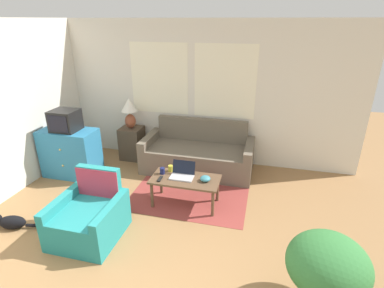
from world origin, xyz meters
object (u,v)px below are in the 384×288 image
table_lamp (130,110)px  snack_bowl (205,179)px  coffee_table (185,182)px  cat_black (10,222)px  potted_plant (327,268)px  laptop (182,174)px  armchair (90,217)px  cup_navy (171,168)px  cup_yellow (162,171)px  couch (198,155)px  tv_remote (160,179)px  television (65,120)px

table_lamp → snack_bowl: size_ratio=3.90×
coffee_table → cat_black: coffee_table is taller
table_lamp → potted_plant: size_ratio=0.73×
coffee_table → potted_plant: size_ratio=1.26×
table_lamp → potted_plant: bearing=-40.3°
cat_black → laptop: bearing=-162.9°
armchair → table_lamp: 2.43m
cup_navy → potted_plant: size_ratio=0.12×
cup_yellow → coffee_table: bearing=-8.5°
couch → potted_plant: 3.12m
couch → snack_bowl: 1.25m
snack_bowl → tv_remote: bearing=-169.6°
tv_remote → cup_navy: bearing=76.1°
television → laptop: 2.22m
cup_yellow → tv_remote: bearing=-82.4°
laptop → cat_black: 2.39m
table_lamp → cup_yellow: (1.08, -1.26, -0.50)m
couch → cup_navy: (-0.20, -1.01, 0.21)m
potted_plant → snack_bowl: bearing=136.2°
snack_bowl → cat_black: snack_bowl is taller
laptop → cup_yellow: laptop is taller
television → cup_yellow: (1.81, -0.35, -0.54)m
couch → television: 2.36m
television → coffee_table: television is taller
television → cat_black: bearing=-87.2°
cup_yellow → snack_bowl: cup_yellow is taller
laptop → cat_black: bearing=-150.5°
cat_black → cup_navy: bearing=-157.4°
cup_navy → potted_plant: bearing=-37.5°
couch → cat_black: couch is taller
cup_yellow → snack_bowl: (0.67, -0.06, -0.01)m
television → laptop: television is taller
potted_plant → cat_black: size_ratio=1.23×
cat_black → armchair: bearing=176.1°
table_lamp → coffee_table: 2.05m
table_lamp → tv_remote: bearing=-52.5°
television → cup_yellow: 1.92m
couch → laptop: size_ratio=5.79×
tv_remote → potted_plant: potted_plant is taller
armchair → cat_black: 1.14m
television → cat_black: size_ratio=0.66×
cup_navy → cat_black: cup_navy is taller
couch → potted_plant: bearing=-54.8°
television → tv_remote: bearing=-15.8°
armchair → laptop: bearing=46.7°
armchair → television: (-1.19, 1.35, 0.77)m
snack_bowl → potted_plant: (1.42, -1.36, 0.01)m
coffee_table → cup_navy: cup_navy is taller
laptop → potted_plant: potted_plant is taller
coffee_table → snack_bowl: (0.30, -0.00, 0.09)m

